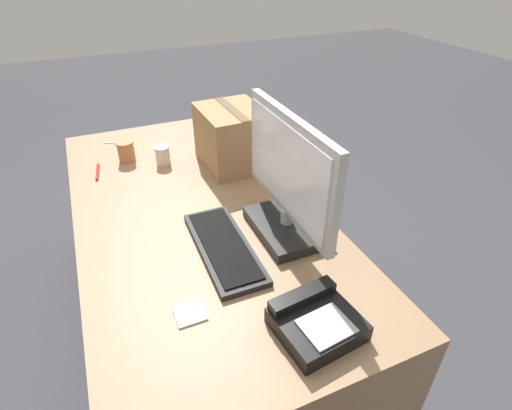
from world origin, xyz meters
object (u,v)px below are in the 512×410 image
object	(u,v)px
keyboard	(224,247)
sticky_note_pad	(190,313)
spoon	(122,144)
pen_marker	(97,172)
monitor	(288,185)
paper_cup_left	(126,151)
cardboard_box	(233,137)
paper_cup_right	(163,155)
desk_phone	(316,321)

from	to	relation	value
keyboard	sticky_note_pad	xyz separation A→B (m)	(0.23, -0.18, -0.01)
spoon	pen_marker	distance (m)	0.31
monitor	spoon	world-z (taller)	monitor
paper_cup_left	cardboard_box	world-z (taller)	cardboard_box
monitor	cardboard_box	xyz separation A→B (m)	(-0.58, 0.02, -0.06)
pen_marker	sticky_note_pad	bearing A→B (deg)	16.87
paper_cup_left	sticky_note_pad	size ratio (longest dim) A/B	1.15
paper_cup_right	spoon	size ratio (longest dim) A/B	0.61
sticky_note_pad	pen_marker	bearing A→B (deg)	-170.46
desk_phone	cardboard_box	xyz separation A→B (m)	(-1.00, 0.14, 0.10)
desk_phone	sticky_note_pad	world-z (taller)	desk_phone
spoon	pen_marker	size ratio (longest dim) A/B	0.96
paper_cup_right	sticky_note_pad	distance (m)	0.95
spoon	cardboard_box	bearing A→B (deg)	-13.13
pen_marker	desk_phone	bearing A→B (deg)	29.15
desk_phone	paper_cup_right	bearing A→B (deg)	-177.89
monitor	keyboard	world-z (taller)	monitor
paper_cup_right	cardboard_box	xyz separation A→B (m)	(0.13, 0.31, 0.09)
pen_marker	sticky_note_pad	size ratio (longest dim) A/B	1.76
cardboard_box	sticky_note_pad	distance (m)	0.93
desk_phone	sticky_note_pad	distance (m)	0.36
spoon	cardboard_box	distance (m)	0.64
pen_marker	keyboard	bearing A→B (deg)	32.46
monitor	pen_marker	distance (m)	0.96
keyboard	cardboard_box	xyz separation A→B (m)	(-0.59, 0.26, 0.12)
spoon	pen_marker	xyz separation A→B (m)	(0.27, -0.15, 0.00)
monitor	paper_cup_right	world-z (taller)	monitor
desk_phone	paper_cup_left	world-z (taller)	paper_cup_left
paper_cup_left	sticky_note_pad	xyz separation A→B (m)	(1.04, 0.02, -0.05)
keyboard	spoon	bearing A→B (deg)	-167.95
keyboard	spoon	size ratio (longest dim) A/B	3.15
paper_cup_left	spoon	size ratio (longest dim) A/B	0.68
paper_cup_right	keyboard	bearing A→B (deg)	4.00
monitor	cardboard_box	bearing A→B (deg)	178.46
paper_cup_right	cardboard_box	distance (m)	0.34
monitor	spoon	size ratio (longest dim) A/B	3.98
monitor	paper_cup_left	bearing A→B (deg)	-151.06
paper_cup_right	cardboard_box	world-z (taller)	cardboard_box
monitor	sticky_note_pad	bearing A→B (deg)	-61.00
sticky_note_pad	monitor	bearing A→B (deg)	119.00
spoon	keyboard	bearing A→B (deg)	-49.05
keyboard	desk_phone	distance (m)	0.43
paper_cup_left	spoon	bearing A→B (deg)	179.71
desk_phone	pen_marker	world-z (taller)	desk_phone
keyboard	desk_phone	bearing A→B (deg)	16.37
paper_cup_left	cardboard_box	distance (m)	0.52
desk_phone	monitor	bearing A→B (deg)	157.08
cardboard_box	pen_marker	distance (m)	0.64
keyboard	desk_phone	xyz separation A→B (m)	(0.42, 0.12, 0.02)
keyboard	cardboard_box	bearing A→B (deg)	157.02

